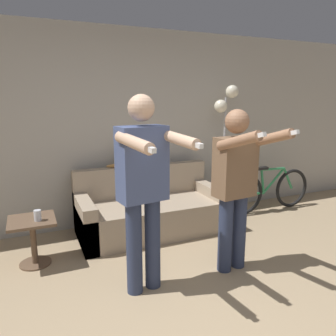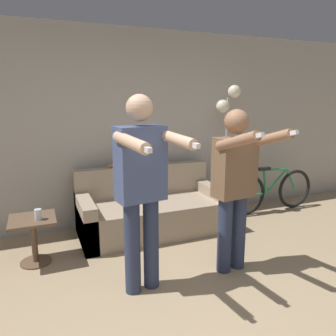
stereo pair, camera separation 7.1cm
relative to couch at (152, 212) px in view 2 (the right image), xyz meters
name	(u,v)px [view 2 (the right image)]	position (x,y,z in m)	size (l,w,h in m)	color
wall_back	(118,129)	(-0.28, 0.51, 1.04)	(10.00, 0.05, 2.60)	#B7B2A8
couch	(152,212)	(0.00, 0.00, 0.00)	(1.84, 0.84, 0.82)	tan
person_left	(142,183)	(-0.52, -1.24, 0.74)	(0.55, 0.72, 1.74)	#2D3856
person_right	(235,181)	(0.42, -1.24, 0.67)	(0.51, 0.69, 1.61)	#2D3856
cat	(129,160)	(-0.19, 0.31, 0.64)	(0.47, 0.12, 0.19)	tan
floor_lamp	(228,117)	(1.22, 0.20, 1.18)	(0.36, 0.27, 1.88)	#B2B2B7
side_table	(33,231)	(-1.42, -0.34, 0.09)	(0.46, 0.46, 0.50)	brown
cup	(38,214)	(-1.36, -0.40, 0.29)	(0.07, 0.07, 0.11)	silver
bicycle	(272,191)	(1.95, 0.03, 0.06)	(1.50, 0.07, 0.70)	black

